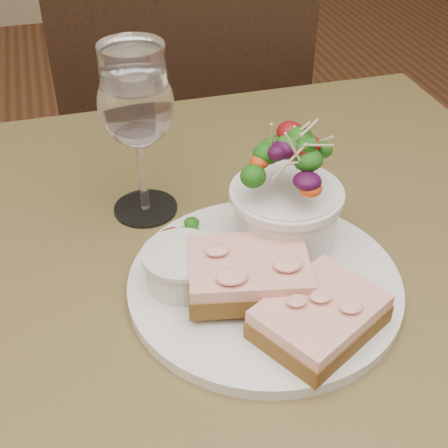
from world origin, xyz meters
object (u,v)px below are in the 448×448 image
object	(u,v)px
sandwich_back	(248,273)
wine_glass	(136,109)
sandwich_front	(320,317)
salad_bowl	(287,191)
cafe_table	(228,360)
chair_far	(191,223)
dinner_plate	(264,284)
ramekin	(182,266)

from	to	relation	value
sandwich_back	wine_glass	xyz separation A→B (m)	(-0.07, 0.17, 0.09)
sandwich_front	salad_bowl	size ratio (longest dim) A/B	1.01
cafe_table	wine_glass	bearing A→B (deg)	110.07
cafe_table	sandwich_front	distance (m)	0.16
salad_bowl	sandwich_back	bearing A→B (deg)	-132.03
cafe_table	salad_bowl	world-z (taller)	salad_bowl
sandwich_front	chair_far	bearing A→B (deg)	56.57
dinner_plate	sandwich_front	xyz separation A→B (m)	(0.02, -0.07, 0.02)
cafe_table	salad_bowl	xyz separation A→B (m)	(0.07, 0.04, 0.17)
salad_bowl	dinner_plate	bearing A→B (deg)	-125.86
chair_far	wine_glass	size ratio (longest dim) A/B	5.14
dinner_plate	chair_far	bearing A→B (deg)	83.48
sandwich_back	salad_bowl	size ratio (longest dim) A/B	0.96
sandwich_back	wine_glass	size ratio (longest dim) A/B	0.70
salad_bowl	wine_glass	distance (m)	0.17
ramekin	salad_bowl	size ratio (longest dim) A/B	0.53
sandwich_front	salad_bowl	distance (m)	0.13
sandwich_back	wine_glass	world-z (taller)	wine_glass
cafe_table	wine_glass	xyz separation A→B (m)	(-0.05, 0.15, 0.22)
ramekin	wine_glass	distance (m)	0.17
chair_far	sandwich_front	distance (m)	0.92
sandwich_back	wine_glass	distance (m)	0.20
ramekin	sandwich_front	bearing A→B (deg)	-42.16
dinner_plate	wine_glass	world-z (taller)	wine_glass
cafe_table	chair_far	size ratio (longest dim) A/B	0.89
dinner_plate	ramekin	size ratio (longest dim) A/B	3.82
chair_far	sandwich_back	size ratio (longest dim) A/B	7.39
cafe_table	sandwich_back	bearing A→B (deg)	-60.78
cafe_table	sandwich_front	world-z (taller)	sandwich_front
chair_far	dinner_plate	size ratio (longest dim) A/B	3.52
sandwich_back	ramekin	world-z (taller)	sandwich_back
cafe_table	ramekin	xyz separation A→B (m)	(-0.04, 0.01, 0.13)
cafe_table	dinner_plate	distance (m)	0.11
ramekin	dinner_plate	bearing A→B (deg)	-12.97
cafe_table	sandwich_front	bearing A→B (deg)	-55.18
ramekin	chair_far	bearing A→B (deg)	77.33
sandwich_back	chair_far	bearing A→B (deg)	93.30
sandwich_back	salad_bowl	bearing A→B (deg)	59.27
chair_far	dinner_plate	xyz separation A→B (m)	(-0.08, -0.71, 0.46)
dinner_plate	sandwich_back	bearing A→B (deg)	-148.53
cafe_table	dinner_plate	bearing A→B (deg)	-15.55
sandwich_back	salad_bowl	distance (m)	0.09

